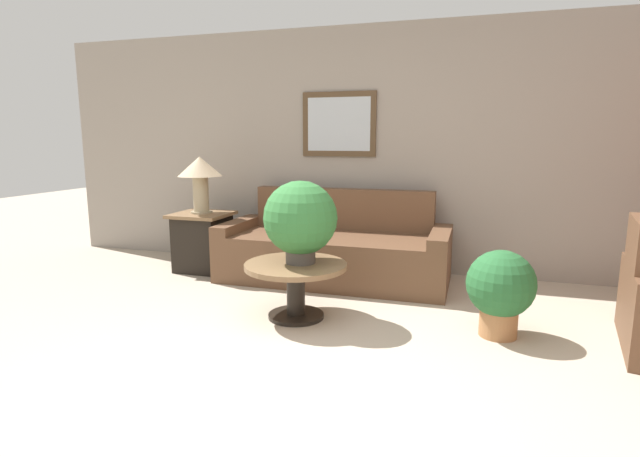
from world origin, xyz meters
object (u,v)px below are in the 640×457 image
object	(u,v)px
coffee_table	(296,278)
table_lamp	(200,172)
couch_main	(334,251)
side_table	(203,241)
potted_plant_on_table	(300,219)
potted_plant_floor	(501,288)

from	to	relation	value
coffee_table	table_lamp	distance (m)	1.99
couch_main	side_table	distance (m)	1.48
potted_plant_on_table	table_lamp	bearing A→B (deg)	144.78
couch_main	table_lamp	bearing A→B (deg)	-177.67
table_lamp	potted_plant_on_table	distance (m)	1.87
potted_plant_on_table	potted_plant_floor	size ratio (longest dim) A/B	1.02
couch_main	table_lamp	distance (m)	1.67
coffee_table	couch_main	bearing A→B (deg)	90.19
potted_plant_on_table	side_table	bearing A→B (deg)	144.78
couch_main	side_table	bearing A→B (deg)	-177.67
potted_plant_floor	table_lamp	bearing A→B (deg)	161.40
table_lamp	potted_plant_on_table	bearing A→B (deg)	-35.22
coffee_table	table_lamp	xyz separation A→B (m)	(-1.48, 1.10, 0.74)
coffee_table	side_table	bearing A→B (deg)	143.48
coffee_table	table_lamp	world-z (taller)	table_lamp
side_table	potted_plant_floor	xyz separation A→B (m)	(3.03, -1.02, 0.04)
couch_main	potted_plant_floor	distance (m)	1.89
coffee_table	potted_plant_floor	size ratio (longest dim) A/B	1.28
table_lamp	potted_plant_floor	world-z (taller)	table_lamp
side_table	coffee_table	bearing A→B (deg)	-36.52
couch_main	table_lamp	world-z (taller)	table_lamp
couch_main	side_table	xyz separation A→B (m)	(-1.48, -0.06, 0.03)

